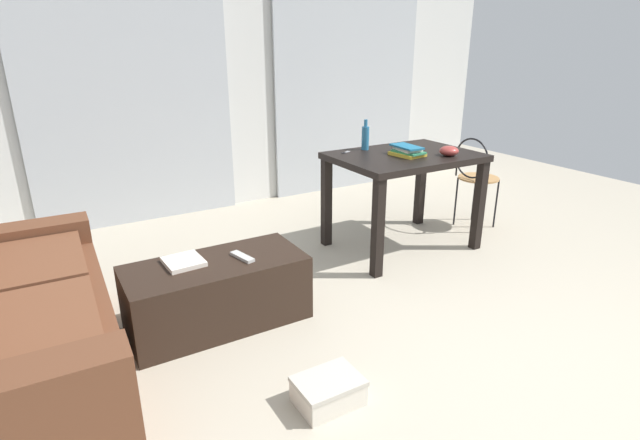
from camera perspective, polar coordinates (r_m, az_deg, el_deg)
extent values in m
plane|color=#B2A893|center=(3.68, 5.91, -6.31)|extent=(8.45, 8.45, 0.00)
cube|color=silver|center=(5.20, -8.35, 15.87)|extent=(6.07, 0.10, 2.54)
cube|color=#B2B7BC|center=(4.80, -21.07, 12.88)|extent=(1.82, 0.03, 2.27)
cube|color=#B2B7BC|center=(5.69, 3.31, 15.05)|extent=(1.82, 0.03, 2.27)
cube|color=brown|center=(2.85, -31.24, -12.65)|extent=(0.88, 1.80, 0.45)
cube|color=brown|center=(3.45, -31.98, -1.83)|extent=(0.83, 0.22, 0.15)
cube|color=brown|center=(2.03, -33.05, -16.67)|extent=(0.83, 0.22, 0.15)
cube|color=brown|center=(3.04, -31.16, -4.86)|extent=(0.61, 0.67, 0.10)
cube|color=brown|center=(2.42, -31.32, -11.06)|extent=(0.61, 0.67, 0.10)
cube|color=black|center=(3.05, -11.82, -8.26)|extent=(1.05, 0.48, 0.41)
cube|color=black|center=(3.98, 9.79, 7.22)|extent=(1.12, 0.80, 0.05)
cube|color=black|center=(3.52, 6.72, -1.03)|extent=(0.07, 0.07, 0.74)
cube|color=black|center=(4.19, 17.93, 1.57)|extent=(0.07, 0.07, 0.74)
cube|color=black|center=(4.07, 0.75, 2.02)|extent=(0.07, 0.07, 0.74)
cube|color=black|center=(4.66, 11.56, 3.96)|extent=(0.07, 0.07, 0.74)
cylinder|color=#B7844C|center=(4.69, 17.90, 4.66)|extent=(0.36, 0.36, 0.02)
cylinder|color=black|center=(4.77, 19.73, 1.78)|extent=(0.02, 0.02, 0.45)
cylinder|color=black|center=(4.92, 17.41, 2.57)|extent=(0.02, 0.02, 0.45)
cylinder|color=black|center=(4.58, 17.82, 1.26)|extent=(0.02, 0.02, 0.45)
cylinder|color=black|center=(4.73, 15.46, 2.09)|extent=(0.02, 0.02, 0.45)
torus|color=black|center=(4.54, 17.15, 6.84)|extent=(0.04, 0.36, 0.36)
cylinder|color=black|center=(4.47, 18.55, 5.24)|extent=(0.02, 0.02, 0.19)
cylinder|color=black|center=(4.66, 15.58, 6.12)|extent=(0.02, 0.02, 0.19)
cylinder|color=teal|center=(4.07, 5.27, 9.42)|extent=(0.06, 0.06, 0.19)
cylinder|color=teal|center=(4.05, 5.33, 11.13)|extent=(0.03, 0.03, 0.06)
ellipsoid|color=#9E3833|center=(3.97, 14.73, 7.76)|extent=(0.15, 0.15, 0.08)
cube|color=gold|center=(3.91, 10.07, 7.55)|extent=(0.22, 0.26, 0.02)
cube|color=#2D7F56|center=(3.90, 10.22, 7.79)|extent=(0.18, 0.26, 0.01)
cube|color=silver|center=(3.91, 10.12, 8.13)|extent=(0.16, 0.22, 0.03)
cube|color=#1E668C|center=(3.89, 10.01, 8.38)|extent=(0.15, 0.27, 0.01)
cube|color=#9EA0A5|center=(3.98, 3.06, 7.90)|extent=(0.06, 0.05, 0.00)
torus|color=#262628|center=(3.94, 2.78, 7.76)|extent=(0.03, 0.03, 0.00)
cube|color=#9EA0A5|center=(3.98, 3.18, 7.88)|extent=(0.06, 0.03, 0.00)
torus|color=#262628|center=(3.94, 2.71, 7.77)|extent=(0.03, 0.03, 0.00)
cube|color=#B7B7B2|center=(2.98, -9.00, -4.23)|extent=(0.09, 0.19, 0.02)
cube|color=silver|center=(2.98, -15.53, -4.68)|extent=(0.22, 0.23, 0.03)
cube|color=beige|center=(2.47, 0.96, -19.40)|extent=(0.30, 0.22, 0.11)
cube|color=beige|center=(2.43, 0.97, -18.18)|extent=(0.31, 0.23, 0.02)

